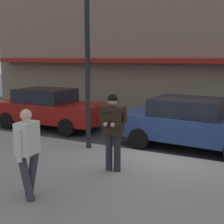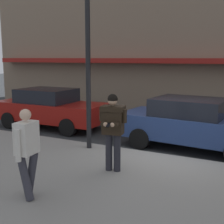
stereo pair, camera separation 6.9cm
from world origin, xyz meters
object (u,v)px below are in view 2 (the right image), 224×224
(parked_sedan_mid, at_px, (193,123))
(street_lamp_post, at_px, (88,43))
(pedestrian_in_light_coat, at_px, (27,148))
(parked_sedan_near, at_px, (50,108))
(man_texting_on_phone, at_px, (113,124))

(parked_sedan_mid, bearing_deg, street_lamp_post, -145.71)
(pedestrian_in_light_coat, height_order, street_lamp_post, street_lamp_post)
(parked_sedan_near, height_order, man_texting_on_phone, man_texting_on_phone)
(parked_sedan_mid, relative_size, pedestrian_in_light_coat, 2.72)
(parked_sedan_mid, distance_m, pedestrian_in_light_coat, 5.45)
(man_texting_on_phone, relative_size, pedestrian_in_light_coat, 1.06)
(parked_sedan_near, relative_size, pedestrian_in_light_coat, 2.66)
(parked_sedan_near, relative_size, parked_sedan_mid, 0.98)
(parked_sedan_mid, relative_size, street_lamp_post, 0.95)
(street_lamp_post, bearing_deg, parked_sedan_mid, 34.29)
(parked_sedan_mid, bearing_deg, man_texting_on_phone, -109.73)
(parked_sedan_near, height_order, street_lamp_post, street_lamp_post)
(parked_sedan_mid, distance_m, street_lamp_post, 3.93)
(parked_sedan_near, height_order, parked_sedan_mid, same)
(parked_sedan_near, bearing_deg, street_lamp_post, -34.37)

